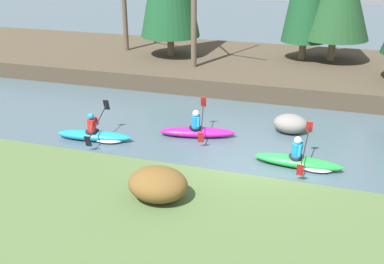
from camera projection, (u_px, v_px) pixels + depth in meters
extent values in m
plane|color=#425660|center=(248.00, 171.00, 13.70)|extent=(90.00, 90.00, 0.00)
cube|color=#473D2D|center=(289.00, 70.00, 23.14)|extent=(44.00, 8.99, 0.79)
cylinder|color=brown|center=(171.00, 46.00, 24.23)|extent=(0.36, 0.36, 1.07)
cylinder|color=brown|center=(302.00, 50.00, 23.50)|extent=(0.36, 0.36, 0.95)
cylinder|color=#7A664C|center=(332.00, 49.00, 23.17)|extent=(0.36, 0.36, 1.16)
cylinder|color=brown|center=(125.00, 17.00, 25.00)|extent=(0.28, 0.28, 3.75)
cylinder|color=brown|center=(194.00, 16.00, 21.27)|extent=(0.28, 0.28, 4.89)
ellipsoid|color=brown|center=(158.00, 184.00, 10.84)|extent=(1.48, 1.23, 0.80)
ellipsoid|color=green|center=(297.00, 162.00, 13.91)|extent=(2.72, 0.70, 0.34)
cone|color=green|center=(339.00, 167.00, 13.52)|extent=(0.36, 0.21, 0.20)
cylinder|color=black|center=(296.00, 157.00, 13.87)|extent=(0.50, 0.50, 0.08)
cylinder|color=#1984CC|center=(297.00, 150.00, 13.77)|extent=(0.31, 0.31, 0.42)
sphere|color=white|center=(298.00, 140.00, 13.65)|extent=(0.24, 0.24, 0.23)
cylinder|color=#1984CC|center=(302.00, 145.00, 13.91)|extent=(0.10, 0.23, 0.35)
cylinder|color=#1984CC|center=(300.00, 151.00, 13.50)|extent=(0.10, 0.23, 0.35)
cylinder|color=black|center=(305.00, 147.00, 13.65)|extent=(0.11, 1.91, 0.65)
cube|color=red|center=(309.00, 127.00, 14.36)|extent=(0.21, 0.17, 0.41)
cube|color=red|center=(300.00, 170.00, 12.94)|extent=(0.21, 0.17, 0.41)
ellipsoid|color=white|center=(315.00, 167.00, 13.77)|extent=(1.13, 0.74, 0.18)
ellipsoid|color=#C61999|center=(197.00, 132.00, 16.10)|extent=(2.77, 1.22, 0.34)
cone|color=#C61999|center=(232.00, 133.00, 16.01)|extent=(0.39, 0.28, 0.20)
cylinder|color=black|center=(196.00, 128.00, 16.04)|extent=(0.58, 0.58, 0.08)
cylinder|color=#1984CC|center=(196.00, 122.00, 15.95)|extent=(0.36, 0.36, 0.42)
sphere|color=white|center=(196.00, 113.00, 15.82)|extent=(0.28, 0.28, 0.23)
cylinder|color=#1984CC|center=(199.00, 117.00, 16.13)|extent=(0.14, 0.24, 0.35)
cylinder|color=#1984CC|center=(198.00, 122.00, 15.69)|extent=(0.14, 0.24, 0.35)
cylinder|color=black|center=(202.00, 119.00, 15.88)|extent=(0.49, 1.87, 0.65)
cube|color=red|center=(204.00, 102.00, 16.64)|extent=(0.23, 0.20, 0.41)
cube|color=red|center=(201.00, 137.00, 15.13)|extent=(0.23, 0.20, 0.41)
ellipsoid|color=#1993D6|center=(94.00, 136.00, 15.81)|extent=(2.76, 0.95, 0.34)
cone|color=#1993D6|center=(128.00, 138.00, 15.60)|extent=(0.37, 0.24, 0.20)
cylinder|color=black|center=(92.00, 132.00, 15.76)|extent=(0.54, 0.54, 0.08)
cylinder|color=red|center=(92.00, 125.00, 15.66)|extent=(0.34, 0.34, 0.42)
sphere|color=#1E89D1|center=(91.00, 116.00, 15.53)|extent=(0.26, 0.26, 0.23)
cylinder|color=red|center=(97.00, 120.00, 15.83)|extent=(0.12, 0.24, 0.35)
cylinder|color=red|center=(92.00, 125.00, 15.39)|extent=(0.12, 0.24, 0.35)
cylinder|color=black|center=(98.00, 122.00, 15.57)|extent=(0.29, 1.90, 0.65)
cube|color=black|center=(106.00, 105.00, 16.32)|extent=(0.22, 0.18, 0.41)
cube|color=black|center=(88.00, 141.00, 14.83)|extent=(0.22, 0.18, 0.41)
ellipsoid|color=white|center=(109.00, 139.00, 15.75)|extent=(1.18, 0.84, 0.18)
ellipsoid|color=gray|center=(290.00, 124.00, 16.37)|extent=(1.23, 0.96, 0.70)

